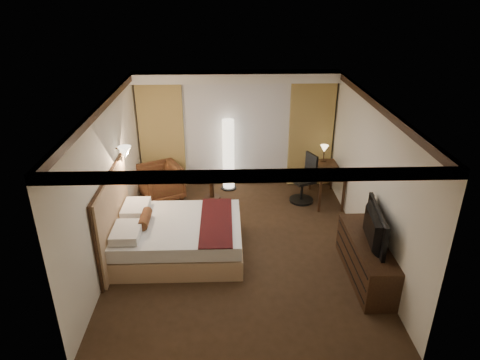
{
  "coord_description": "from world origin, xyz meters",
  "views": [
    {
      "loc": [
        -0.24,
        -6.67,
        4.44
      ],
      "look_at": [
        0.0,
        0.4,
        1.15
      ],
      "focal_mm": 32.0,
      "sensor_mm": 36.0,
      "label": 1
    }
  ],
  "objects_px": {
    "side_table": "(212,186)",
    "dresser": "(366,259)",
    "floor_lamp": "(228,155)",
    "office_chair": "(303,179)",
    "desk": "(326,184)",
    "bed": "(180,237)",
    "television": "(369,223)",
    "armchair": "(161,181)"
  },
  "relations": [
    {
      "from": "side_table",
      "to": "floor_lamp",
      "type": "xyz_separation_m",
      "value": [
        0.38,
        0.48,
        0.56
      ]
    },
    {
      "from": "desk",
      "to": "office_chair",
      "type": "relative_size",
      "value": 1.08
    },
    {
      "from": "armchair",
      "to": "floor_lamp",
      "type": "xyz_separation_m",
      "value": [
        1.51,
        0.46,
        0.41
      ]
    },
    {
      "from": "side_table",
      "to": "office_chair",
      "type": "bearing_deg",
      "value": -6.66
    },
    {
      "from": "side_table",
      "to": "office_chair",
      "type": "relative_size",
      "value": 0.52
    },
    {
      "from": "office_chair",
      "to": "dresser",
      "type": "bearing_deg",
      "value": -101.43
    },
    {
      "from": "side_table",
      "to": "television",
      "type": "xyz_separation_m",
      "value": [
        2.55,
        -2.94,
        0.74
      ]
    },
    {
      "from": "floor_lamp",
      "to": "dresser",
      "type": "height_order",
      "value": "floor_lamp"
    },
    {
      "from": "bed",
      "to": "television",
      "type": "relative_size",
      "value": 1.87
    },
    {
      "from": "floor_lamp",
      "to": "office_chair",
      "type": "relative_size",
      "value": 1.54
    },
    {
      "from": "floor_lamp",
      "to": "side_table",
      "type": "bearing_deg",
      "value": -128.77
    },
    {
      "from": "armchair",
      "to": "office_chair",
      "type": "relative_size",
      "value": 0.79
    },
    {
      "from": "armchair",
      "to": "television",
      "type": "bearing_deg",
      "value": 23.82
    },
    {
      "from": "floor_lamp",
      "to": "television",
      "type": "height_order",
      "value": "floor_lamp"
    },
    {
      "from": "armchair",
      "to": "desk",
      "type": "relative_size",
      "value": 0.73
    },
    {
      "from": "side_table",
      "to": "desk",
      "type": "height_order",
      "value": "desk"
    },
    {
      "from": "side_table",
      "to": "television",
      "type": "distance_m",
      "value": 3.96
    },
    {
      "from": "bed",
      "to": "television",
      "type": "distance_m",
      "value": 3.24
    },
    {
      "from": "floor_lamp",
      "to": "desk",
      "type": "distance_m",
      "value": 2.29
    },
    {
      "from": "desk",
      "to": "office_chair",
      "type": "height_order",
      "value": "office_chair"
    },
    {
      "from": "office_chair",
      "to": "dresser",
      "type": "distance_m",
      "value": 2.78
    },
    {
      "from": "bed",
      "to": "desk",
      "type": "relative_size",
      "value": 1.85
    },
    {
      "from": "bed",
      "to": "armchair",
      "type": "bearing_deg",
      "value": 105.84
    },
    {
      "from": "desk",
      "to": "television",
      "type": "relative_size",
      "value": 1.01
    },
    {
      "from": "armchair",
      "to": "office_chair",
      "type": "height_order",
      "value": "office_chair"
    },
    {
      "from": "desk",
      "to": "office_chair",
      "type": "distance_m",
      "value": 0.57
    },
    {
      "from": "floor_lamp",
      "to": "dresser",
      "type": "distance_m",
      "value": 4.09
    },
    {
      "from": "dresser",
      "to": "television",
      "type": "relative_size",
      "value": 1.52
    },
    {
      "from": "bed",
      "to": "television",
      "type": "bearing_deg",
      "value": -14.45
    },
    {
      "from": "side_table",
      "to": "floor_lamp",
      "type": "distance_m",
      "value": 0.83
    },
    {
      "from": "desk",
      "to": "side_table",
      "type": "bearing_deg",
      "value": 175.88
    },
    {
      "from": "desk",
      "to": "television",
      "type": "bearing_deg",
      "value": -89.58
    },
    {
      "from": "armchair",
      "to": "desk",
      "type": "height_order",
      "value": "armchair"
    },
    {
      "from": "office_chair",
      "to": "bed",
      "type": "bearing_deg",
      "value": -166.28
    },
    {
      "from": "floor_lamp",
      "to": "dresser",
      "type": "xyz_separation_m",
      "value": [
        2.2,
        -3.42,
        -0.5
      ]
    },
    {
      "from": "armchair",
      "to": "office_chair",
      "type": "bearing_deg",
      "value": 57.98
    },
    {
      "from": "side_table",
      "to": "dresser",
      "type": "height_order",
      "value": "dresser"
    },
    {
      "from": "bed",
      "to": "television",
      "type": "height_order",
      "value": "television"
    },
    {
      "from": "side_table",
      "to": "desk",
      "type": "relative_size",
      "value": 0.48
    },
    {
      "from": "floor_lamp",
      "to": "desk",
      "type": "relative_size",
      "value": 1.43
    },
    {
      "from": "bed",
      "to": "office_chair",
      "type": "relative_size",
      "value": 2.0
    },
    {
      "from": "dresser",
      "to": "television",
      "type": "xyz_separation_m",
      "value": [
        -0.03,
        0.0,
        0.68
      ]
    }
  ]
}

